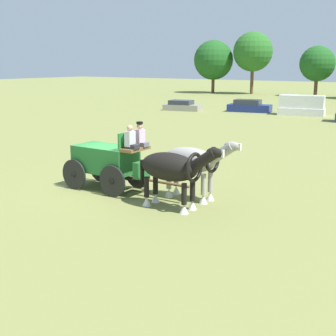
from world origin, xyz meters
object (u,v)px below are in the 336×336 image
at_px(parked_vehicle_c, 302,106).
at_px(parked_vehicle_a, 182,106).
at_px(draft_horse_near, 193,162).
at_px(draft_horse_off, 173,169).
at_px(show_wagon, 109,160).
at_px(parked_vehicle_b, 249,106).

bearing_deg(parked_vehicle_c, parked_vehicle_a, -167.54).
distance_m(draft_horse_near, draft_horse_off, 1.30).
relative_size(show_wagon, parked_vehicle_c, 1.20).
relative_size(parked_vehicle_a, parked_vehicle_c, 0.91).
relative_size(show_wagon, parked_vehicle_a, 1.31).
bearing_deg(draft_horse_near, parked_vehicle_b, 111.30).
bearing_deg(draft_horse_off, show_wagon, 169.39).
xyz_separation_m(parked_vehicle_a, parked_vehicle_c, (11.66, 2.58, 0.45)).
height_order(show_wagon, parked_vehicle_b, show_wagon).
xyz_separation_m(parked_vehicle_a, parked_vehicle_b, (6.28, 2.62, 0.07)).
height_order(parked_vehicle_a, parked_vehicle_b, parked_vehicle_b).
height_order(show_wagon, draft_horse_off, show_wagon).
distance_m(show_wagon, draft_horse_near, 3.46).
relative_size(parked_vehicle_a, parked_vehicle_b, 0.91).
distance_m(parked_vehicle_b, parked_vehicle_c, 5.40).
distance_m(parked_vehicle_a, parked_vehicle_b, 6.80).
bearing_deg(draft_horse_near, show_wagon, -168.84).
xyz_separation_m(show_wagon, parked_vehicle_c, (-2.78, 30.25, -0.26)).
bearing_deg(parked_vehicle_c, draft_horse_near, -78.24).
relative_size(draft_horse_near, parked_vehicle_c, 0.70).
bearing_deg(parked_vehicle_b, show_wagon, -74.91).
relative_size(show_wagon, draft_horse_off, 1.66).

